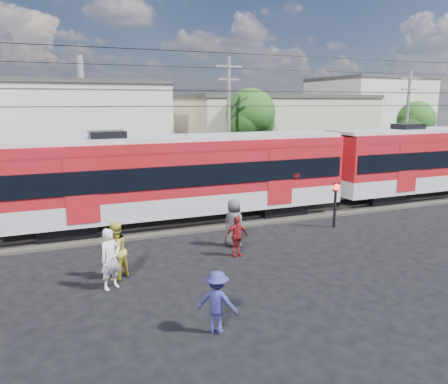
{
  "coord_description": "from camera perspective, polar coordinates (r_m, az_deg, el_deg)",
  "views": [
    {
      "loc": [
        -5.09,
        -11.3,
        5.69
      ],
      "look_at": [
        1.59,
        5.0,
        2.05
      ],
      "focal_mm": 35.0,
      "sensor_mm": 36.0,
      "label": 1
    }
  ],
  "objects": [
    {
      "name": "ground",
      "position": [
        13.64,
        1.84,
        -13.0
      ],
      "size": [
        120.0,
        120.0,
        0.0
      ],
      "primitive_type": "plane",
      "color": "black",
      "rests_on": "ground"
    },
    {
      "name": "track_bed",
      "position": [
        20.74,
        -7.23,
        -4.18
      ],
      "size": [
        70.0,
        3.4,
        0.12
      ],
      "primitive_type": "cube",
      "color": "#2D2823",
      "rests_on": "ground"
    },
    {
      "name": "rail_near",
      "position": [
        20.01,
        -6.68,
        -4.4
      ],
      "size": [
        70.0,
        0.12,
        0.12
      ],
      "primitive_type": "cube",
      "color": "#59544C",
      "rests_on": "track_bed"
    },
    {
      "name": "rail_far",
      "position": [
        21.41,
        -7.77,
        -3.36
      ],
      "size": [
        70.0,
        0.12,
        0.12
      ],
      "primitive_type": "cube",
      "color": "#59544C",
      "rests_on": "track_bed"
    },
    {
      "name": "commuter_train",
      "position": [
        20.45,
        -5.21,
        2.37
      ],
      "size": [
        50.3,
        3.08,
        4.17
      ],
      "color": "black",
      "rests_on": "ground"
    },
    {
      "name": "building_midwest",
      "position": [
        38.48,
        -17.81,
        8.09
      ],
      "size": [
        12.24,
        12.24,
        7.3
      ],
      "color": "beige",
      "rests_on": "ground"
    },
    {
      "name": "building_mideast",
      "position": [
        40.21,
        6.19,
        7.99
      ],
      "size": [
        16.32,
        10.2,
        6.3
      ],
      "color": "#BDAF91",
      "rests_on": "ground"
    },
    {
      "name": "building_east",
      "position": [
        51.4,
        18.08,
        9.4
      ],
      "size": [
        10.2,
        10.2,
        8.3
      ],
      "color": "beige",
      "rests_on": "ground"
    },
    {
      "name": "utility_pole_mid",
      "position": [
        28.56,
        0.61,
        9.35
      ],
      "size": [
        1.8,
        0.24,
        8.5
      ],
      "color": "slate",
      "rests_on": "ground"
    },
    {
      "name": "utility_pole_east",
      "position": [
        35.66,
        22.74,
        8.51
      ],
      "size": [
        1.8,
        0.24,
        8.0
      ],
      "color": "slate",
      "rests_on": "ground"
    },
    {
      "name": "tree_near",
      "position": [
        32.69,
        3.69,
        9.84
      ],
      "size": [
        3.82,
        3.64,
        6.72
      ],
      "color": "#382619",
      "rests_on": "ground"
    },
    {
      "name": "tree_far",
      "position": [
        40.81,
        23.86,
        8.3
      ],
      "size": [
        3.36,
        3.12,
        5.76
      ],
      "color": "#382619",
      "rests_on": "ground"
    },
    {
      "name": "pedestrian_a",
      "position": [
        14.03,
        -14.62,
        -8.45
      ],
      "size": [
        0.83,
        0.73,
        1.91
      ],
      "primitive_type": "imported",
      "rotation": [
        0.0,
        0.0,
        0.48
      ],
      "color": "silver",
      "rests_on": "ground"
    },
    {
      "name": "pedestrian_b",
      "position": [
        14.73,
        -14.01,
        -7.43
      ],
      "size": [
        1.18,
        1.16,
        1.92
      ],
      "primitive_type": "imported",
      "rotation": [
        0.0,
        0.0,
        3.84
      ],
      "color": "gold",
      "rests_on": "ground"
    },
    {
      "name": "pedestrian_c",
      "position": [
        11.2,
        -0.9,
        -14.17
      ],
      "size": [
        1.2,
        1.12,
        1.62
      ],
      "primitive_type": "imported",
      "rotation": [
        0.0,
        0.0,
        2.48
      ],
      "color": "navy",
      "rests_on": "ground"
    },
    {
      "name": "pedestrian_d",
      "position": [
        16.39,
        1.63,
        -5.79
      ],
      "size": [
        0.93,
        0.42,
        1.55
      ],
      "primitive_type": "imported",
      "rotation": [
        0.0,
        0.0,
        0.05
      ],
      "color": "maroon",
      "rests_on": "ground"
    },
    {
      "name": "pedestrian_e",
      "position": [
        17.45,
        1.28,
        -4.03
      ],
      "size": [
        1.02,
        1.13,
        1.94
      ],
      "primitive_type": "imported",
      "rotation": [
        0.0,
        0.0,
        2.11
      ],
      "color": "#45464A",
      "rests_on": "ground"
    },
    {
      "name": "crossing_signal",
      "position": [
        20.57,
        14.35,
        -0.6
      ],
      "size": [
        0.3,
        0.3,
        2.09
      ],
      "color": "black",
      "rests_on": "ground"
    }
  ]
}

